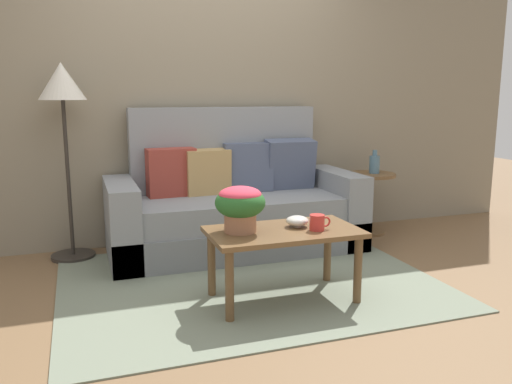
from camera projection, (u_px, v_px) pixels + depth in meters
The scene contains 11 objects.
ground_plane at pixel (248, 282), 3.62m from camera, with size 14.00×14.00×0.00m, color brown.
wall_back at pixel (203, 88), 4.52m from camera, with size 6.40×0.12×2.67m, color gray.
area_rug at pixel (249, 282), 3.60m from camera, with size 2.51×1.95×0.01m, color gray.
couch at pixel (234, 207), 4.33m from camera, with size 2.05×0.85×1.17m.
coffee_table at pixel (284, 240), 3.23m from camera, with size 0.93×0.52×0.46m.
side_table at pixel (371, 192), 4.80m from camera, with size 0.43×0.43×0.57m.
floor_lamp at pixel (63, 101), 3.91m from camera, with size 0.35×0.35×1.52m.
potted_plant at pixel (240, 204), 3.13m from camera, with size 0.31×0.31×0.28m.
coffee_mug at pixel (318, 222), 3.19m from camera, with size 0.14×0.09×0.10m.
snack_bowl at pixel (297, 221), 3.27m from camera, with size 0.14×0.14×0.07m.
table_vase at pixel (374, 164), 4.75m from camera, with size 0.09×0.09×0.21m.
Camera 1 is at (-1.07, -3.27, 1.29)m, focal length 36.51 mm.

